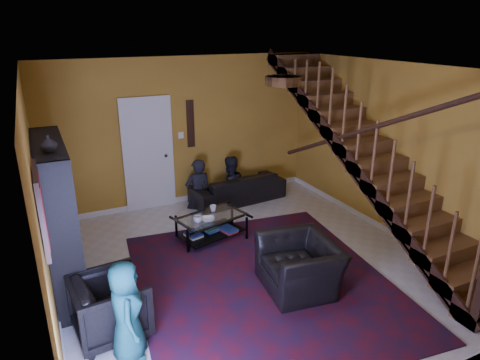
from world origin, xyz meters
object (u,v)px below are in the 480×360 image
object	(u,v)px
sofa	(238,187)
armchair_right	(299,265)
bookshelf	(60,220)
coffee_table	(211,226)
armchair_left	(111,306)

from	to	relation	value
sofa	armchair_right	distance (m)	3.15
bookshelf	sofa	bearing A→B (deg)	26.95
armchair_right	coffee_table	world-z (taller)	armchair_right
bookshelf	armchair_right	world-z (taller)	bookshelf
sofa	coffee_table	xyz separation A→B (m)	(-1.11, -1.30, -0.04)
bookshelf	coffee_table	distance (m)	2.39
armchair_left	armchair_right	world-z (taller)	armchair_left
armchair_left	armchair_right	bearing A→B (deg)	-98.61
sofa	coffee_table	bearing A→B (deg)	44.64
armchair_right	coffee_table	distance (m)	1.87
armchair_right	bookshelf	bearing A→B (deg)	-108.95
bookshelf	coffee_table	size ratio (longest dim) A/B	1.68
armchair_left	coffee_table	bearing A→B (deg)	-53.91
bookshelf	armchair_left	distance (m)	1.42
sofa	coffee_table	world-z (taller)	sofa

